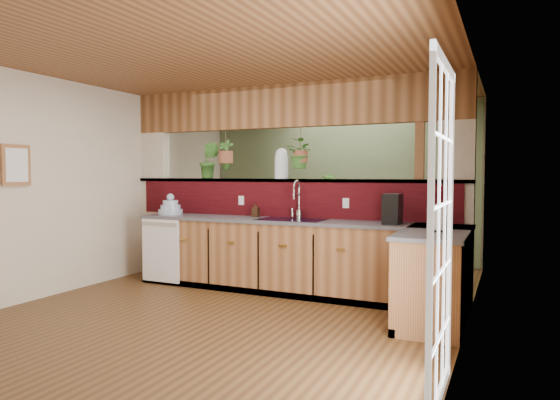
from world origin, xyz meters
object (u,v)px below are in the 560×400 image
at_px(soap_dispenser, 256,210).
at_px(paper_towel, 437,219).
at_px(faucet, 297,198).
at_px(shelving_console, 306,230).
at_px(glass_jar, 281,163).
at_px(dish_stack, 171,208).
at_px(coffee_maker, 392,210).

relative_size(soap_dispenser, paper_towel, 0.67).
xyz_separation_m(faucet, paper_towel, (1.76, -0.73, -0.13)).
height_order(faucet, shelving_console, faucet).
distance_m(faucet, glass_jar, 0.58).
bearing_deg(shelving_console, soap_dispenser, -62.51).
bearing_deg(glass_jar, dish_stack, -165.46).
height_order(faucet, coffee_maker, faucet).
height_order(paper_towel, glass_jar, glass_jar).
xyz_separation_m(coffee_maker, shelving_console, (-1.94, 2.31, -0.55)).
distance_m(dish_stack, paper_towel, 3.61).
height_order(coffee_maker, glass_jar, glass_jar).
relative_size(coffee_maker, shelving_console, 0.25).
xyz_separation_m(coffee_maker, glass_jar, (-1.53, 0.41, 0.53)).
height_order(faucet, paper_towel, faucet).
height_order(soap_dispenser, glass_jar, glass_jar).
relative_size(paper_towel, shelving_console, 0.21).
bearing_deg(coffee_maker, shelving_console, 130.03).
xyz_separation_m(coffee_maker, paper_towel, (0.55, -0.55, -0.03)).
relative_size(soap_dispenser, shelving_console, 0.14).
height_order(coffee_maker, paper_towel, coffee_maker).
distance_m(soap_dispenser, coffee_maker, 1.80).
height_order(soap_dispenser, shelving_console, soap_dispenser).
distance_m(faucet, dish_stack, 1.82).
bearing_deg(soap_dispenser, faucet, 1.52).
relative_size(coffee_maker, glass_jar, 0.84).
xyz_separation_m(dish_stack, coffee_maker, (3.02, -0.02, 0.06)).
distance_m(coffee_maker, paper_towel, 0.77).
xyz_separation_m(dish_stack, glass_jar, (1.49, 0.39, 0.60)).
xyz_separation_m(glass_jar, shelving_console, (-0.41, 1.90, -1.09)).
xyz_separation_m(soap_dispenser, paper_towel, (2.34, -0.72, 0.03)).
distance_m(coffee_maker, shelving_console, 3.07).
distance_m(faucet, soap_dispenser, 0.60).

